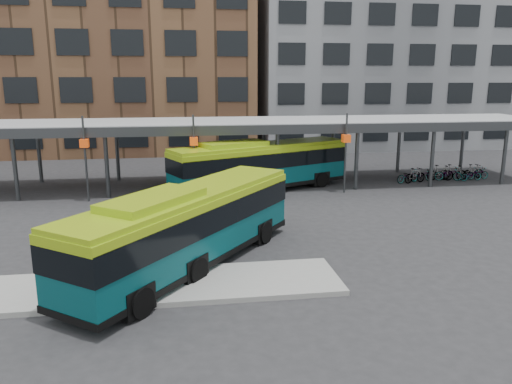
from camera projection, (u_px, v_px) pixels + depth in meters
name	position (u px, v px, depth m)	size (l,w,h in m)	color
ground	(277.00, 251.00, 20.16)	(120.00, 120.00, 0.00)	#28282B
boarding_island	(131.00, 288.00, 16.46)	(14.00, 3.00, 0.18)	gray
canopy	(239.00, 125.00, 31.67)	(40.00, 6.53, 4.80)	#999B9E
building_brick	(110.00, 32.00, 47.07)	(26.00, 14.00, 22.00)	brown
building_grey	(373.00, 45.00, 51.04)	(24.00, 14.00, 20.00)	slate
bus_front	(188.00, 225.00, 18.09)	(8.76, 10.41, 3.11)	#06444A
bus_rear	(261.00, 164.00, 30.41)	(11.53, 6.93, 3.18)	#06444A
pedestrian	(93.00, 277.00, 14.95)	(0.71, 0.72, 1.68)	black
bike_rack	(445.00, 174.00, 33.66)	(6.97, 1.58, 1.08)	slate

